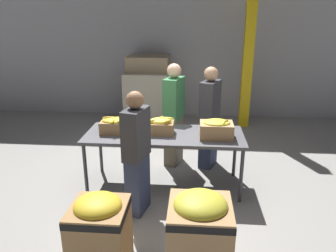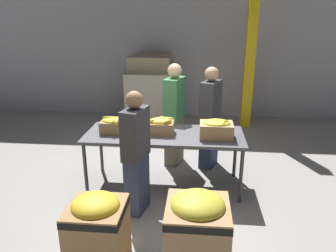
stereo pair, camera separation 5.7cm
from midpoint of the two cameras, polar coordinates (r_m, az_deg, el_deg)
The scene contains 14 objects.
ground_plane at distance 4.99m, azimuth -0.27°, elevation -10.18°, with size 30.00×30.00×0.00m, color gray.
wall_back at distance 8.06m, azimuth 2.38°, elevation 15.81°, with size 16.00×0.08×4.00m.
sorting_table at distance 4.67m, azimuth -0.29°, elevation -1.99°, with size 2.24×0.88×0.82m.
banana_box_0 at distance 4.71m, azimuth -8.68°, elevation 0.23°, with size 0.43×0.33×0.24m.
banana_box_1 at distance 4.61m, azimuth -1.01°, elevation 0.06°, with size 0.39×0.27×0.24m.
banana_box_2 at distance 4.51m, azimuth 8.79°, elevation -0.45°, with size 0.45×0.33×0.27m.
volunteer_0 at distance 5.33m, azimuth 7.61°, elevation 1.26°, with size 0.37×0.50×1.66m.
volunteer_1 at distance 4.06m, azimuth -5.19°, elevation -4.96°, with size 0.31×0.46×1.58m.
volunteer_2 at distance 5.39m, azimuth 1.43°, elevation 1.81°, with size 0.35×0.50×1.70m.
donation_bin_0 at distance 3.40m, azimuth -11.65°, elevation -17.39°, with size 0.54×0.54×0.80m.
donation_bin_1 at distance 3.26m, azimuth 5.60°, elevation -18.10°, with size 0.59×0.59×0.87m.
support_pillar at distance 7.36m, azimuth 14.57°, elevation 14.97°, with size 0.21×0.21×4.00m.
pallet_stack_0 at distance 7.66m, azimuth -2.71°, elevation 6.33°, with size 0.99×0.99×1.55m.
pallet_stack_1 at distance 7.50m, azimuth -2.98°, elevation 4.77°, with size 1.06×1.06×1.22m.
Camera 2 is at (0.46, -4.34, 2.41)m, focal length 35.00 mm.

